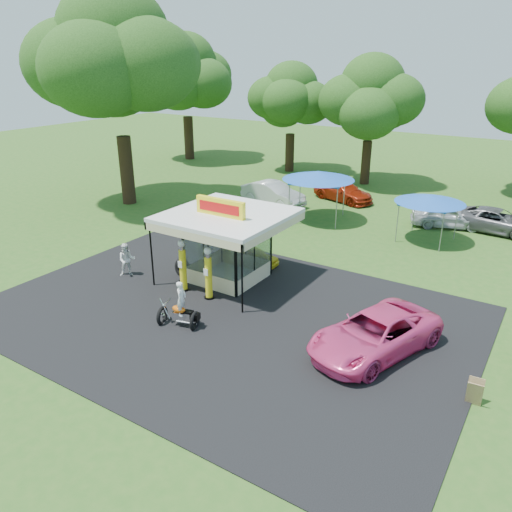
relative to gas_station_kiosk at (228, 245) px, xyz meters
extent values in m
plane|color=#2B591B|center=(2.00, -4.99, -1.78)|extent=(120.00, 120.00, 0.00)
cube|color=black|center=(2.00, -2.99, -1.76)|extent=(20.00, 14.00, 0.04)
cube|color=white|center=(0.00, 0.01, -1.75)|extent=(3.00, 3.00, 0.06)
cube|color=white|center=(0.00, 0.01, 1.51)|extent=(5.40, 5.40, 0.18)
cube|color=yellow|center=(0.00, -0.49, 2.00)|extent=(2.60, 0.25, 0.80)
cube|color=red|center=(0.00, -0.62, 2.00)|extent=(2.21, 0.02, 0.45)
cylinder|color=black|center=(-2.55, -2.54, -0.18)|extent=(0.08, 0.08, 3.20)
cylinder|color=black|center=(2.55, -2.54, -0.18)|extent=(0.08, 0.08, 3.20)
cylinder|color=black|center=(-0.98, -2.19, -1.73)|extent=(0.47, 0.47, 0.11)
cylinder|color=yellow|center=(-0.98, -2.19, -0.71)|extent=(0.32, 0.32, 1.92)
cylinder|color=silver|center=(-0.98, -2.19, 0.35)|extent=(0.21, 0.21, 0.21)
sphere|color=white|center=(-0.98, -2.19, 0.57)|extent=(0.34, 0.34, 0.34)
cube|color=white|center=(-0.98, -2.38, -0.39)|extent=(0.24, 0.02, 0.32)
cylinder|color=black|center=(0.53, -2.22, -1.73)|extent=(0.46, 0.46, 0.11)
cylinder|color=yellow|center=(0.53, -2.22, -0.73)|extent=(0.32, 0.32, 1.90)
cylinder|color=silver|center=(0.53, -2.22, 0.32)|extent=(0.21, 0.21, 0.21)
sphere|color=white|center=(0.53, -2.22, 0.54)|extent=(0.34, 0.34, 0.34)
cube|color=white|center=(0.53, -2.41, -0.41)|extent=(0.23, 0.02, 0.32)
torus|color=black|center=(0.26, -5.01, -1.45)|extent=(0.36, 0.82, 0.81)
torus|color=black|center=(1.65, -4.63, -1.45)|extent=(0.36, 0.82, 0.81)
cube|color=silver|center=(1.00, -4.81, -1.30)|extent=(0.58, 0.40, 0.29)
ellipsoid|color=orange|center=(1.00, -4.81, -1.03)|extent=(0.62, 0.35, 0.29)
cube|color=black|center=(1.33, -4.72, -1.09)|extent=(0.58, 0.38, 0.10)
cube|color=black|center=(1.68, -4.63, -1.25)|extent=(0.41, 0.41, 0.27)
cylinder|color=silver|center=(0.40, -4.97, -1.11)|extent=(0.43, 0.17, 0.86)
cylinder|color=silver|center=(0.54, -4.93, -0.77)|extent=(0.20, 0.57, 0.05)
sphere|color=silver|center=(0.38, -4.98, -0.96)|extent=(0.15, 0.15, 0.15)
imported|color=white|center=(1.14, -4.77, -0.53)|extent=(0.47, 0.60, 1.45)
torus|color=black|center=(-2.14, -0.94, -1.36)|extent=(0.88, 0.45, 0.87)
torus|color=black|center=(-2.28, -0.77, -1.36)|extent=(0.91, 0.56, 0.87)
cube|color=#593819|center=(12.02, -3.68, -1.35)|extent=(0.49, 0.25, 0.86)
cube|color=#593819|center=(12.02, -3.47, -1.35)|extent=(0.49, 0.25, 0.86)
imported|color=yellow|center=(0.00, 2.21, -1.30)|extent=(2.82, 1.13, 0.96)
imported|color=#E83F83|center=(8.31, -2.40, -1.02)|extent=(4.22, 6.02, 1.53)
imported|color=white|center=(-4.44, -2.39, -0.94)|extent=(1.04, 1.03, 1.69)
imported|color=silver|center=(-4.95, 12.54, -0.95)|extent=(5.26, 2.64, 1.66)
imported|color=#97220B|center=(-1.04, 16.30, -1.07)|extent=(5.28, 3.37, 1.42)
imported|color=silver|center=(7.08, 14.07, -1.02)|extent=(4.80, 3.17, 1.52)
imported|color=#5B5A5D|center=(9.87, 14.73, -1.06)|extent=(5.38, 2.81, 1.45)
cylinder|color=gray|center=(-2.16, 12.52, -0.48)|extent=(0.07, 0.07, 2.61)
cylinder|color=gray|center=(0.90, 12.52, -0.48)|extent=(0.07, 0.07, 2.61)
cylinder|color=gray|center=(-2.16, 9.46, -0.48)|extent=(0.07, 0.07, 2.61)
cylinder|color=gray|center=(0.90, 9.46, -0.48)|extent=(0.07, 0.07, 2.61)
cube|color=blue|center=(-0.63, 10.99, 0.89)|extent=(3.26, 3.26, 0.13)
cone|color=blue|center=(-0.63, 10.99, 1.23)|extent=(4.70, 4.70, 0.54)
cylinder|color=gray|center=(5.33, 12.06, -0.67)|extent=(0.06, 0.06, 2.22)
cylinder|color=gray|center=(7.91, 12.06, -0.67)|extent=(0.06, 0.06, 2.22)
cylinder|color=gray|center=(5.33, 9.48, -0.67)|extent=(0.06, 0.06, 2.22)
cylinder|color=gray|center=(7.91, 9.48, -0.67)|extent=(0.06, 0.06, 2.22)
cube|color=blue|center=(6.62, 10.77, 0.50)|extent=(2.78, 2.78, 0.11)
cone|color=blue|center=(6.62, 10.77, 0.78)|extent=(4.00, 4.00, 0.46)
cylinder|color=black|center=(-21.47, 22.92, 0.40)|extent=(0.98, 0.98, 4.36)
ellipsoid|color=#1A3E11|center=(-21.47, 22.92, 6.02)|extent=(10.31, 10.31, 8.84)
cylinder|color=black|center=(-9.57, 23.31, -0.05)|extent=(0.82, 0.82, 3.47)
ellipsoid|color=#1A3E11|center=(-9.57, 23.31, 4.38)|extent=(8.06, 8.06, 6.91)
cylinder|color=black|center=(-1.67, 22.36, 0.03)|extent=(0.78, 0.78, 3.63)
ellipsoid|color=#1A3E11|center=(-1.67, 22.36, 4.75)|extent=(8.71, 8.71, 7.47)
cylinder|color=black|center=(-14.18, 7.15, 0.67)|extent=(0.98, 0.98, 4.90)
ellipsoid|color=#1A3E11|center=(-14.18, 7.15, 7.32)|extent=(12.58, 12.58, 10.79)
camera|label=1|loc=(13.20, -18.09, 8.42)|focal=35.00mm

